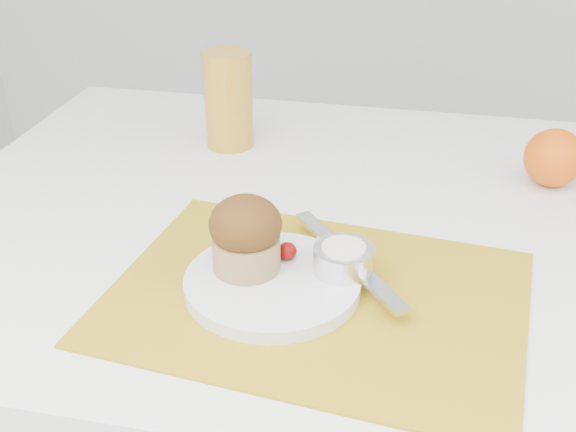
% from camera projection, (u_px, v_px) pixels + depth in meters
% --- Properties ---
extents(placemat, '(0.46, 0.36, 0.00)m').
position_uv_depth(placemat, '(316.00, 297.00, 0.77)').
color(placemat, '#B58F19').
rests_on(placemat, table).
extents(plate, '(0.23, 0.23, 0.02)m').
position_uv_depth(plate, '(272.00, 283.00, 0.77)').
color(plate, silver).
rests_on(plate, placemat).
extents(ramekin, '(0.08, 0.08, 0.03)m').
position_uv_depth(ramekin, '(343.00, 259.00, 0.77)').
color(ramekin, silver).
rests_on(ramekin, plate).
extents(cream, '(0.06, 0.06, 0.01)m').
position_uv_depth(cream, '(344.00, 248.00, 0.77)').
color(cream, white).
rests_on(cream, ramekin).
extents(raspberry_near, '(0.02, 0.02, 0.02)m').
position_uv_depth(raspberry_near, '(287.00, 251.00, 0.80)').
color(raspberry_near, '#530302').
rests_on(raspberry_near, plate).
extents(raspberry_far, '(0.02, 0.02, 0.02)m').
position_uv_depth(raspberry_far, '(324.00, 255.00, 0.79)').
color(raspberry_far, '#540206').
rests_on(raspberry_far, plate).
extents(butter_knife, '(0.15, 0.19, 0.01)m').
position_uv_depth(butter_knife, '(347.00, 258.00, 0.80)').
color(butter_knife, silver).
rests_on(butter_knife, plate).
extents(orange, '(0.08, 0.08, 0.08)m').
position_uv_depth(orange, '(554.00, 158.00, 0.98)').
color(orange, '#F05C08').
rests_on(orange, table).
extents(juice_glass, '(0.09, 0.09, 0.15)m').
position_uv_depth(juice_glass, '(229.00, 100.00, 1.09)').
color(juice_glass, gold).
rests_on(juice_glass, table).
extents(muffin, '(0.08, 0.08, 0.08)m').
position_uv_depth(muffin, '(246.00, 234.00, 0.76)').
color(muffin, tan).
rests_on(muffin, plate).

